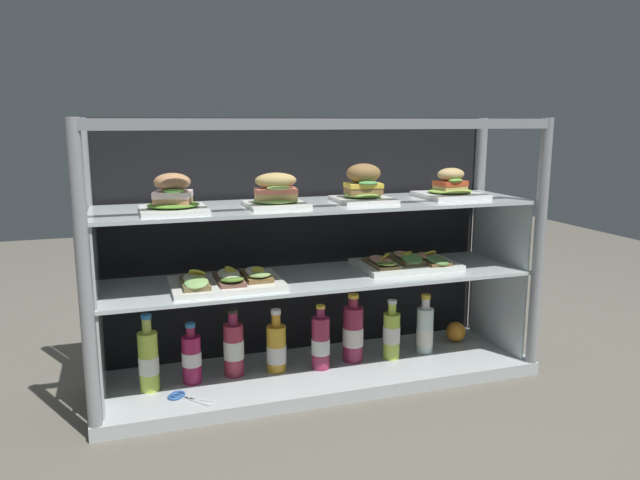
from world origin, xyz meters
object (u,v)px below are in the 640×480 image
(juice_bottle_front_left_end, at_px, (149,360))
(plated_roll_sandwich_far_right, at_px, (364,186))
(plated_roll_sandwich_right_of_center, at_px, (451,188))
(juice_bottle_front_right_end, at_px, (392,334))
(orange_fruit_beside_bottles, at_px, (456,332))
(open_sandwich_tray_near_right_corner, at_px, (227,281))
(juice_bottle_front_fourth, at_px, (192,358))
(juice_bottle_tucked_behind, at_px, (276,348))
(open_sandwich_tray_far_left, at_px, (406,262))
(juice_bottle_front_middle, at_px, (321,342))
(juice_bottle_front_second, at_px, (234,348))
(kitchen_scissors, at_px, (181,397))
(plated_roll_sandwich_center, at_px, (173,198))
(juice_bottle_back_center, at_px, (425,330))
(juice_bottle_back_left, at_px, (353,333))
(plated_roll_sandwich_left_of_center, at_px, (276,194))

(juice_bottle_front_left_end, bearing_deg, plated_roll_sandwich_far_right, -0.33)
(plated_roll_sandwich_right_of_center, relative_size, juice_bottle_front_right_end, 0.96)
(orange_fruit_beside_bottles, bearing_deg, open_sandwich_tray_near_right_corner, -172.94)
(juice_bottle_front_left_end, bearing_deg, juice_bottle_front_right_end, -0.05)
(plated_roll_sandwich_far_right, distance_m, open_sandwich_tray_near_right_corner, 0.54)
(juice_bottle_front_fourth, height_order, orange_fruit_beside_bottles, juice_bottle_front_fourth)
(juice_bottle_front_left_end, height_order, juice_bottle_tucked_behind, juice_bottle_front_left_end)
(juice_bottle_front_fourth, bearing_deg, orange_fruit_beside_bottles, 3.19)
(open_sandwich_tray_far_left, xyz_separation_m, juice_bottle_front_middle, (-0.32, -0.02, -0.25))
(juice_bottle_front_second, distance_m, juice_bottle_tucked_behind, 0.14)
(plated_roll_sandwich_right_of_center, relative_size, kitchen_scissors, 1.40)
(plated_roll_sandwich_right_of_center, bearing_deg, plated_roll_sandwich_center, -177.07)
(juice_bottle_tucked_behind, distance_m, juice_bottle_front_middle, 0.15)
(juice_bottle_back_center, bearing_deg, plated_roll_sandwich_far_right, -175.87)
(juice_bottle_back_center, height_order, orange_fruit_beside_bottles, juice_bottle_back_center)
(kitchen_scissors, bearing_deg, juice_bottle_back_left, 10.24)
(juice_bottle_back_left, height_order, orange_fruit_beside_bottles, juice_bottle_back_left)
(juice_bottle_tucked_behind, bearing_deg, juice_bottle_back_left, 0.20)
(plated_roll_sandwich_center, height_order, juice_bottle_front_middle, plated_roll_sandwich_center)
(plated_roll_sandwich_center, bearing_deg, orange_fruit_beside_bottles, 6.80)
(juice_bottle_front_middle, bearing_deg, juice_bottle_back_left, 12.65)
(juice_bottle_front_left_end, bearing_deg, juice_bottle_back_center, 0.85)
(juice_bottle_front_left_end, relative_size, kitchen_scissors, 1.68)
(open_sandwich_tray_far_left, distance_m, juice_bottle_front_right_end, 0.26)
(open_sandwich_tray_near_right_corner, distance_m, juice_bottle_back_center, 0.77)
(juice_bottle_back_left, bearing_deg, juice_bottle_front_right_end, -9.42)
(plated_roll_sandwich_left_of_center, bearing_deg, juice_bottle_front_fourth, 169.34)
(juice_bottle_front_fourth, height_order, juice_bottle_front_middle, juice_bottle_front_middle)
(juice_bottle_back_left, distance_m, kitchen_scissors, 0.62)
(juice_bottle_front_right_end, bearing_deg, juice_bottle_front_second, 176.93)
(open_sandwich_tray_near_right_corner, distance_m, juice_bottle_front_left_end, 0.35)
(juice_bottle_tucked_behind, height_order, juice_bottle_back_center, juice_bottle_back_center)
(juice_bottle_tucked_behind, distance_m, juice_bottle_front_right_end, 0.41)
(orange_fruit_beside_bottles, relative_size, kitchen_scissors, 0.51)
(orange_fruit_beside_bottles, bearing_deg, kitchen_scissors, -171.33)
(juice_bottle_front_fourth, distance_m, juice_bottle_front_right_end, 0.69)
(plated_roll_sandwich_left_of_center, distance_m, plated_roll_sandwich_far_right, 0.31)
(open_sandwich_tray_far_left, height_order, orange_fruit_beside_bottles, open_sandwich_tray_far_left)
(plated_roll_sandwich_left_of_center, relative_size, juice_bottle_front_second, 0.80)
(plated_roll_sandwich_right_of_center, relative_size, juice_bottle_front_fourth, 1.04)
(plated_roll_sandwich_left_of_center, relative_size, open_sandwich_tray_near_right_corner, 0.53)
(juice_bottle_front_left_end, distance_m, kitchen_scissors, 0.15)
(open_sandwich_tray_near_right_corner, relative_size, juice_bottle_front_right_end, 1.60)
(plated_roll_sandwich_far_right, height_order, kitchen_scissors, plated_roll_sandwich_far_right)
(orange_fruit_beside_bottles, distance_m, kitchen_scissors, 1.05)
(open_sandwich_tray_far_left, height_order, juice_bottle_front_right_end, open_sandwich_tray_far_left)
(open_sandwich_tray_near_right_corner, relative_size, open_sandwich_tray_far_left, 1.00)
(plated_roll_sandwich_center, xyz_separation_m, juice_bottle_front_left_end, (-0.09, 0.05, -0.51))
(plated_roll_sandwich_far_right, relative_size, juice_bottle_front_second, 0.81)
(plated_roll_sandwich_left_of_center, height_order, juice_bottle_front_right_end, plated_roll_sandwich_left_of_center)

